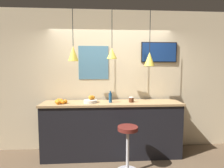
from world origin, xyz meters
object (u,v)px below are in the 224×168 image
(bar_stool, at_px, (128,143))
(juice_bottle, at_px, (110,98))
(spread_jar, at_px, (131,100))
(mounted_tv, at_px, (159,52))
(fruit_bowl, at_px, (91,100))

(bar_stool, height_order, juice_bottle, juice_bottle)
(juice_bottle, relative_size, spread_jar, 2.22)
(mounted_tv, bearing_deg, juice_bottle, -160.50)
(fruit_bowl, relative_size, juice_bottle, 1.15)
(spread_jar, xyz_separation_m, mounted_tv, (0.64, 0.37, 0.93))
(juice_bottle, distance_m, spread_jar, 0.40)
(juice_bottle, bearing_deg, fruit_bowl, 178.17)
(juice_bottle, height_order, spread_jar, juice_bottle)
(bar_stool, relative_size, spread_jar, 7.84)
(juice_bottle, bearing_deg, spread_jar, 0.00)
(bar_stool, distance_m, spread_jar, 0.85)
(fruit_bowl, relative_size, mounted_tv, 0.34)
(bar_stool, relative_size, fruit_bowl, 3.08)
(fruit_bowl, xyz_separation_m, juice_bottle, (0.37, -0.01, 0.05))
(bar_stool, distance_m, fruit_bowl, 1.04)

